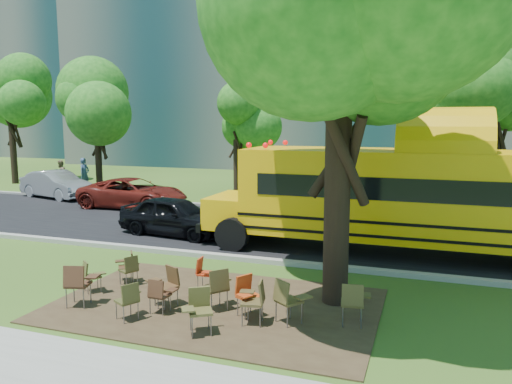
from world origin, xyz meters
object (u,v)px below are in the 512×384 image
at_px(chair_4, 160,293).
at_px(pedestrian_b, 61,174).
at_px(chair_5, 199,306).
at_px(chair_0, 78,281).
at_px(chair_11, 218,285).
at_px(bg_car_silver, 56,185).
at_px(chair_8, 130,267).
at_px(chair_12, 247,292).
at_px(chair_1, 90,274).
at_px(chair_13, 354,300).
at_px(chair_2, 129,297).
at_px(chair_6, 255,297).
at_px(chair_9, 128,264).
at_px(chair_7, 288,297).
at_px(main_tree, 340,59).
at_px(bg_car_red, 133,193).
at_px(chair_3, 167,282).
at_px(black_car, 175,216).
at_px(chair_10, 204,270).
at_px(school_bus, 436,197).
at_px(pedestrian_a, 85,174).

distance_m(chair_4, pedestrian_b, 22.37).
bearing_deg(chair_5, chair_0, -38.61).
height_order(chair_0, pedestrian_b, pedestrian_b).
bearing_deg(chair_11, chair_0, 146.07).
height_order(chair_4, bg_car_silver, bg_car_silver).
distance_m(chair_0, bg_car_silver, 16.78).
bearing_deg(chair_8, chair_12, -77.74).
distance_m(chair_1, chair_13, 6.11).
bearing_deg(bg_car_silver, chair_12, -113.18).
relative_size(chair_2, pedestrian_b, 0.49).
xyz_separation_m(chair_6, chair_9, (-3.85, 1.38, -0.06)).
bearing_deg(chair_6, chair_7, -85.04).
relative_size(main_tree, chair_9, 11.11).
xyz_separation_m(chair_2, chair_6, (2.46, 0.68, 0.06)).
xyz_separation_m(chair_2, bg_car_red, (-7.27, 11.38, 0.20)).
xyz_separation_m(chair_4, chair_9, (-1.81, 1.57, 0.01)).
relative_size(chair_3, chair_5, 1.00).
height_order(chair_1, chair_11, chair_11).
xyz_separation_m(chair_7, pedestrian_b, (-18.58, 15.35, 0.26)).
distance_m(chair_9, bg_car_red, 11.02).
bearing_deg(chair_12, chair_13, 126.91).
height_order(chair_2, chair_4, chair_2).
bearing_deg(black_car, chair_3, -145.39).
bearing_deg(chair_6, chair_5, 120.62).
relative_size(chair_6, chair_10, 1.16).
xyz_separation_m(school_bus, pedestrian_b, (-21.33, 9.20, -1.00)).
xyz_separation_m(chair_2, bg_car_silver, (-12.76, 12.66, 0.22)).
relative_size(chair_2, chair_13, 0.90).
distance_m(chair_12, bg_car_red, 14.06).
relative_size(chair_3, chair_13, 0.99).
distance_m(main_tree, chair_7, 5.01).
bearing_deg(chair_7, black_car, 169.29).
relative_size(chair_7, chair_11, 0.99).
bearing_deg(chair_3, chair_13, -151.36).
height_order(chair_8, pedestrian_b, pedestrian_b).
xyz_separation_m(chair_0, chair_8, (0.25, 1.60, -0.12)).
xyz_separation_m(main_tree, black_car, (-6.55, 4.72, -4.60)).
xyz_separation_m(chair_5, chair_6, (0.87, 0.77, 0.01)).
bearing_deg(chair_2, chair_4, -11.39).
distance_m(bg_car_red, pedestrian_b, 9.55).
height_order(chair_11, bg_car_red, bg_car_red).
distance_m(chair_7, bg_car_silver, 19.75).
xyz_separation_m(chair_4, chair_11, (1.06, 0.59, 0.10)).
height_order(chair_3, chair_7, chair_7).
distance_m(chair_10, bg_car_silver, 16.97).
distance_m(chair_11, chair_12, 0.71).
bearing_deg(chair_5, chair_8, -66.89).
relative_size(chair_10, pedestrian_a, 0.41).
relative_size(chair_6, chair_7, 0.97).
bearing_deg(chair_0, chair_12, -4.49).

